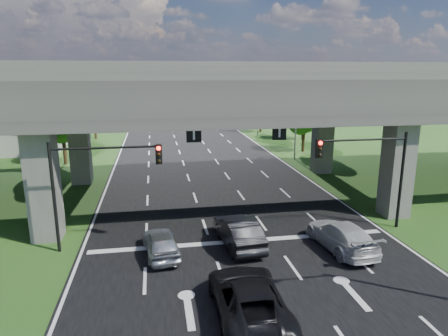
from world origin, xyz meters
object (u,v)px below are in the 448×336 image
object	(u,v)px
streetlight_far	(293,106)
car_dark	(238,232)
streetlight_beyond	(256,97)
car_trailing	(248,299)
car_white	(341,235)
signal_right	(370,163)
car_silver	(161,243)
signal_left	(95,175)

from	to	relation	value
streetlight_far	car_dark	xyz separation A→B (m)	(-10.41, -21.00, -5.01)
streetlight_beyond	car_trailing	world-z (taller)	streetlight_beyond
car_dark	car_trailing	bearing A→B (deg)	75.96
streetlight_far	car_white	world-z (taller)	streetlight_far
streetlight_far	streetlight_beyond	bearing A→B (deg)	90.00
signal_right	car_dark	world-z (taller)	signal_right
car_silver	car_white	bearing A→B (deg)	167.96
signal_right	car_dark	distance (m)	8.85
car_silver	signal_right	bearing A→B (deg)	179.75
car_silver	car_dark	distance (m)	4.28
streetlight_far	streetlight_beyond	xyz separation A→B (m)	(0.00, 16.00, 0.00)
signal_right	signal_left	size ratio (longest dim) A/B	1.00
signal_right	streetlight_beyond	size ratio (longest dim) A/B	0.60
car_silver	streetlight_far	bearing A→B (deg)	-131.07
streetlight_far	car_white	xyz separation A→B (m)	(-4.99, -22.36, -5.06)
streetlight_far	car_white	bearing A→B (deg)	-102.58
car_white	signal_right	bearing A→B (deg)	-144.66
signal_right	car_white	world-z (taller)	signal_right
signal_left	car_silver	size ratio (longest dim) A/B	1.47
car_dark	signal_left	bearing A→B (deg)	-12.55
streetlight_far	car_silver	size ratio (longest dim) A/B	2.45
streetlight_far	car_dark	distance (m)	23.97
car_dark	car_trailing	world-z (taller)	car_dark
signal_left	streetlight_far	xyz separation A→B (m)	(17.92, 20.06, 1.66)
streetlight_beyond	car_trailing	size ratio (longest dim) A/B	1.73
signal_right	car_dark	bearing A→B (deg)	-173.39
car_dark	streetlight_beyond	bearing A→B (deg)	-111.11
car_silver	car_trailing	size ratio (longest dim) A/B	0.71
signal_right	streetlight_far	bearing A→B (deg)	83.53
streetlight_far	signal_right	bearing A→B (deg)	-96.47
car_white	streetlight_beyond	bearing A→B (deg)	-102.43
streetlight_far	car_white	size ratio (longest dim) A/B	1.92
signal_left	car_white	world-z (taller)	signal_left
streetlight_far	car_dark	bearing A→B (deg)	-116.38
car_white	car_trailing	world-z (taller)	car_trailing
car_silver	car_dark	size ratio (longest dim) A/B	0.83
signal_left	car_dark	xyz separation A→B (m)	(7.51, -0.94, -3.35)
streetlight_far	car_trailing	world-z (taller)	streetlight_far
signal_left	streetlight_beyond	size ratio (longest dim) A/B	0.60
streetlight_far	streetlight_beyond	size ratio (longest dim) A/B	1.00
signal_right	streetlight_beyond	world-z (taller)	streetlight_beyond
streetlight_beyond	car_silver	world-z (taller)	streetlight_beyond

